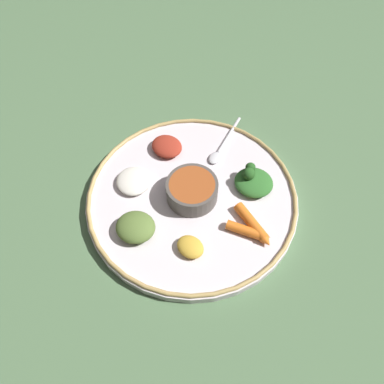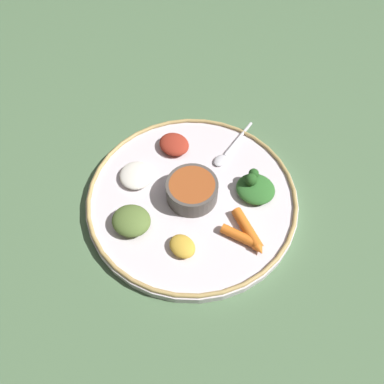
% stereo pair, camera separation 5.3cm
% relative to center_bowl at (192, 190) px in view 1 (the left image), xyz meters
% --- Properties ---
extents(ground_plane, '(2.40, 2.40, 0.00)m').
position_rel_center_bowl_xyz_m(ground_plane, '(0.00, 0.00, -0.04)').
color(ground_plane, '#4C6B47').
extents(platter, '(0.42, 0.42, 0.02)m').
position_rel_center_bowl_xyz_m(platter, '(0.00, 0.00, -0.03)').
color(platter, silver).
rests_on(platter, ground_plane).
extents(platter_rim, '(0.41, 0.41, 0.01)m').
position_rel_center_bowl_xyz_m(platter_rim, '(0.00, 0.00, -0.02)').
color(platter_rim, tan).
rests_on(platter_rim, platter).
extents(center_bowl, '(0.10, 0.10, 0.04)m').
position_rel_center_bowl_xyz_m(center_bowl, '(0.00, 0.00, 0.00)').
color(center_bowl, '#4C4742').
rests_on(center_bowl, platter).
extents(spoon, '(0.03, 0.15, 0.01)m').
position_rel_center_bowl_xyz_m(spoon, '(0.02, -0.13, -0.02)').
color(spoon, silver).
rests_on(spoon, platter).
extents(greens_pile, '(0.09, 0.09, 0.04)m').
position_rel_center_bowl_xyz_m(greens_pile, '(-0.08, -0.09, -0.01)').
color(greens_pile, '#2D6628').
rests_on(greens_pile, platter).
extents(carrot_near_spoon, '(0.08, 0.03, 0.02)m').
position_rel_center_bowl_xyz_m(carrot_near_spoon, '(-0.13, 0.01, -0.01)').
color(carrot_near_spoon, orange).
rests_on(carrot_near_spoon, platter).
extents(carrot_outer, '(0.10, 0.06, 0.02)m').
position_rel_center_bowl_xyz_m(carrot_outer, '(-0.13, -0.01, -0.01)').
color(carrot_outer, orange).
rests_on(carrot_outer, platter).
extents(mound_collards, '(0.09, 0.09, 0.03)m').
position_rel_center_bowl_xyz_m(mound_collards, '(0.04, 0.12, -0.01)').
color(mound_collards, '#567033').
rests_on(mound_collards, platter).
extents(mound_lentil_yellow, '(0.06, 0.05, 0.02)m').
position_rel_center_bowl_xyz_m(mound_lentil_yellow, '(-0.06, 0.10, -0.01)').
color(mound_lentil_yellow, gold).
rests_on(mound_lentil_yellow, platter).
extents(mound_beet, '(0.07, 0.06, 0.02)m').
position_rel_center_bowl_xyz_m(mound_beet, '(0.11, -0.07, -0.01)').
color(mound_beet, maroon).
rests_on(mound_beet, platter).
extents(mound_rice_white, '(0.09, 0.09, 0.02)m').
position_rel_center_bowl_xyz_m(mound_rice_white, '(0.11, 0.04, -0.01)').
color(mound_rice_white, silver).
rests_on(mound_rice_white, platter).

